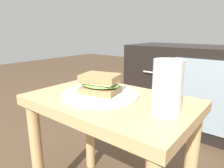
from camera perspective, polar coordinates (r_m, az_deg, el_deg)
The scene contains 5 objects.
side_table at distance 0.72m, azimuth -0.58°, elevation -10.74°, with size 0.56×0.36×0.46m.
tv_cabinet at distance 1.56m, azimuth 22.75°, elevation -0.99°, with size 0.96×0.46×0.58m.
plate at distance 0.71m, azimuth -3.21°, elevation -2.86°, with size 0.27×0.27×0.01m, color silver.
sandwich_front at distance 0.70m, azimuth -3.26°, elevation 0.08°, with size 0.15×0.13×0.07m.
beer_glass at distance 0.56m, azimuth 15.20°, elevation -1.19°, with size 0.08×0.08×0.15m.
Camera 1 is at (0.41, -0.51, 0.68)m, focal length 32.63 mm.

